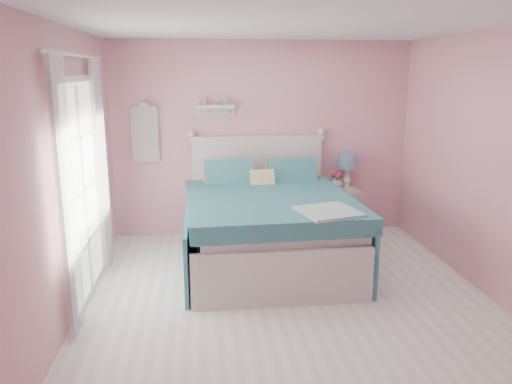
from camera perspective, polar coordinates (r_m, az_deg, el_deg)
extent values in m
plane|color=silver|center=(5.01, 3.81, -12.41)|extent=(4.50, 4.50, 0.00)
plane|color=pink|center=(6.79, 0.72, 6.04)|extent=(4.00, 0.00, 4.00)
plane|color=pink|center=(2.49, 13.24, -7.86)|extent=(4.00, 0.00, 4.00)
plane|color=pink|center=(4.68, -20.86, 1.67)|extent=(0.00, 4.50, 4.50)
plane|color=pink|center=(5.32, 25.81, 2.56)|extent=(0.00, 4.50, 4.50)
plane|color=white|center=(4.52, 4.35, 18.71)|extent=(4.50, 4.50, 0.00)
cube|color=silver|center=(5.86, 1.36, -5.80)|extent=(1.81, 2.34, 0.49)
cube|color=silver|center=(5.76, 1.37, -2.72)|extent=(1.75, 2.27, 0.16)
cube|color=silver|center=(6.84, 0.14, 0.55)|extent=(1.75, 0.07, 1.30)
cube|color=silver|center=(6.72, 0.14, 6.20)|extent=(1.81, 0.09, 0.06)
cube|color=silver|center=(4.81, 3.13, -9.88)|extent=(1.75, 0.06, 0.56)
cube|color=teal|center=(5.57, 1.58, -1.48)|extent=(1.92, 2.08, 0.18)
cube|color=pink|center=(6.45, -3.15, 1.60)|extent=(0.69, 0.31, 0.43)
cube|color=pink|center=(6.54, 3.99, 1.76)|extent=(0.69, 0.31, 0.43)
cube|color=#CCBC59|center=(6.21, 0.74, 1.15)|extent=(0.31, 0.23, 0.31)
cube|color=beige|center=(6.97, 9.73, -2.20)|extent=(0.44, 0.41, 0.64)
cube|color=silver|center=(6.74, 10.24, -1.10)|extent=(0.38, 0.02, 0.16)
sphere|color=white|center=(6.72, 10.29, -1.15)|extent=(0.03, 0.03, 0.03)
cylinder|color=white|center=(6.97, 10.22, 0.58)|extent=(0.15, 0.15, 0.02)
cylinder|color=white|center=(6.94, 10.27, 1.63)|extent=(0.08, 0.08, 0.26)
cylinder|color=#6C92B4|center=(6.90, 10.35, 3.47)|extent=(0.24, 0.24, 0.22)
imported|color=silver|center=(6.88, 9.19, 1.08)|extent=(0.17, 0.17, 0.17)
imported|color=pink|center=(6.71, 9.71, 0.32)|extent=(0.12, 0.12, 0.08)
sphere|color=#CB4557|center=(6.84, 9.24, 2.37)|extent=(0.06, 0.06, 0.06)
sphere|color=#CB4557|center=(6.88, 9.51, 2.08)|extent=(0.06, 0.06, 0.06)
sphere|color=#CB4557|center=(6.85, 8.89, 2.14)|extent=(0.06, 0.06, 0.06)
sphere|color=#CB4557|center=(6.83, 9.45, 1.83)|extent=(0.06, 0.06, 0.06)
sphere|color=#CB4557|center=(6.83, 9.03, 1.93)|extent=(0.06, 0.06, 0.06)
cube|color=silver|center=(6.62, -4.65, 9.72)|extent=(0.50, 0.14, 0.04)
cube|color=silver|center=(6.68, -4.65, 9.15)|extent=(0.50, 0.03, 0.12)
cylinder|color=#D18C99|center=(6.61, -5.98, 10.29)|extent=(0.06, 0.06, 0.10)
cube|color=#6C92B4|center=(6.62, -3.60, 10.17)|extent=(0.08, 0.06, 0.07)
cube|color=white|center=(6.70, -12.57, 6.48)|extent=(0.34, 0.03, 0.72)
cube|color=silver|center=(4.97, -20.18, 12.05)|extent=(0.04, 1.32, 0.06)
cube|color=silver|center=(5.42, -18.35, -10.67)|extent=(0.04, 1.32, 0.06)
cube|color=silver|center=(4.51, -20.93, -2.03)|extent=(0.04, 0.06, 2.10)
cube|color=silver|center=(5.70, -17.82, 1.36)|extent=(0.04, 0.06, 2.10)
cube|color=white|center=(5.09, -19.22, 0.19)|extent=(0.02, 1.20, 2.04)
cube|color=white|center=(4.36, -20.81, -0.77)|extent=(0.04, 0.40, 2.32)
cube|color=white|center=(5.77, -17.21, 2.88)|extent=(0.04, 0.40, 2.32)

